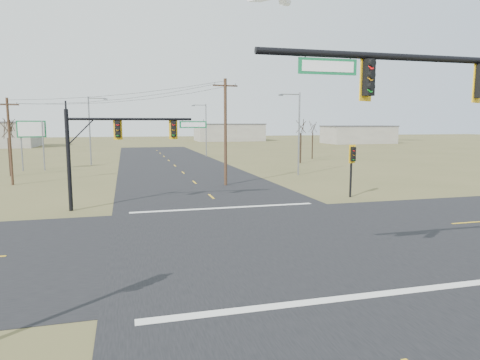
% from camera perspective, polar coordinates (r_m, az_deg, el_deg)
% --- Properties ---
extents(ground, '(320.00, 320.00, 0.00)m').
position_cam_1_polar(ground, '(20.68, 2.67, -7.75)').
color(ground, brown).
rests_on(ground, ground).
extents(road_ew, '(160.00, 14.00, 0.02)m').
position_cam_1_polar(road_ew, '(20.68, 2.67, -7.72)').
color(road_ew, black).
rests_on(road_ew, ground).
extents(road_ns, '(14.00, 160.00, 0.02)m').
position_cam_1_polar(road_ns, '(20.68, 2.67, -7.72)').
color(road_ns, black).
rests_on(road_ns, ground).
extents(stop_bar_near, '(12.00, 0.40, 0.01)m').
position_cam_1_polar(stop_bar_near, '(14.10, 12.30, -15.30)').
color(stop_bar_near, silver).
rests_on(stop_bar_near, road_ns).
extents(stop_bar_far, '(12.00, 0.40, 0.01)m').
position_cam_1_polar(stop_bar_far, '(27.72, -2.05, -3.72)').
color(stop_bar_far, silver).
rests_on(stop_bar_far, road_ns).
extents(mast_arm_far, '(8.83, 0.45, 6.32)m').
position_cam_1_polar(mast_arm_far, '(28.24, -15.55, 5.54)').
color(mast_arm_far, black).
rests_on(mast_arm_far, ground).
extents(pedestal_signal_ne, '(0.62, 0.52, 3.93)m').
position_cam_1_polar(pedestal_signal_ne, '(32.39, 14.77, 2.81)').
color(pedestal_signal_ne, black).
rests_on(pedestal_signal_ne, ground).
extents(utility_pole_near, '(2.26, 0.47, 9.26)m').
position_cam_1_polar(utility_pole_near, '(37.45, -1.96, 6.60)').
color(utility_pole_near, '#492E1F').
rests_on(utility_pole_near, ground).
extents(utility_pole_far, '(1.87, 0.34, 7.66)m').
position_cam_1_polar(utility_pole_far, '(42.81, -28.36, 4.79)').
color(utility_pole_far, '#492E1F').
rests_on(utility_pole_far, ground).
extents(highway_sign, '(3.02, 0.68, 5.75)m').
position_cam_1_polar(highway_sign, '(54.55, -26.01, 5.39)').
color(highway_sign, slate).
rests_on(highway_sign, ground).
extents(streetlight_a, '(2.41, 0.38, 8.61)m').
position_cam_1_polar(streetlight_a, '(45.30, 7.65, 6.72)').
color(streetlight_a, slate).
rests_on(streetlight_a, ground).
extents(streetlight_b, '(2.39, 0.35, 8.53)m').
position_cam_1_polar(streetlight_b, '(69.96, -4.70, 7.02)').
color(streetlight_b, slate).
rests_on(streetlight_b, ground).
extents(streetlight_c, '(2.47, 0.30, 8.85)m').
position_cam_1_polar(streetlight_c, '(59.12, -19.24, 6.69)').
color(streetlight_c, slate).
rests_on(streetlight_c, ground).
extents(bare_tree_a, '(2.84, 2.84, 6.21)m').
position_cam_1_polar(bare_tree_a, '(50.06, -28.59, 6.05)').
color(bare_tree_a, black).
rests_on(bare_tree_a, ground).
extents(bare_tree_b, '(3.40, 3.40, 6.83)m').
position_cam_1_polar(bare_tree_b, '(63.23, -28.42, 6.69)').
color(bare_tree_b, black).
rests_on(bare_tree_b, ground).
extents(bare_tree_c, '(3.65, 3.65, 6.57)m').
position_cam_1_polar(bare_tree_c, '(59.19, 8.14, 7.22)').
color(bare_tree_c, black).
rests_on(bare_tree_c, ground).
extents(bare_tree_d, '(2.54, 2.54, 6.10)m').
position_cam_1_polar(bare_tree_d, '(66.69, 9.68, 7.02)').
color(bare_tree_d, black).
rests_on(bare_tree_d, ground).
extents(warehouse_mid, '(20.00, 12.00, 5.00)m').
position_cam_1_polar(warehouse_mid, '(132.72, -1.48, 6.32)').
color(warehouse_mid, '#9D998B').
rests_on(warehouse_mid, ground).
extents(warehouse_right, '(18.00, 10.00, 4.50)m').
position_cam_1_polar(warehouse_right, '(120.65, 15.49, 5.81)').
color(warehouse_right, '#9D998B').
rests_on(warehouse_right, ground).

